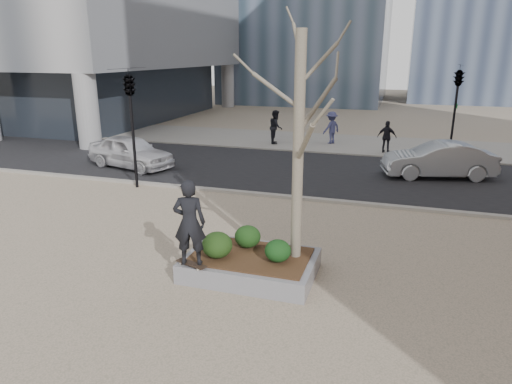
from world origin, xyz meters
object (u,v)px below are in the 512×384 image
(planter, at_px, (251,265))
(skateboard, at_px, (191,265))
(police_car, at_px, (131,152))
(skateboarder, at_px, (189,223))

(planter, bearing_deg, skateboard, -141.34)
(police_car, bearing_deg, skateboard, -126.45)
(skateboarder, bearing_deg, skateboard, -105.09)
(skateboard, height_order, skateboarder, skateboarder)
(planter, distance_m, police_car, 11.83)
(planter, relative_size, skateboarder, 1.55)
(planter, xyz_separation_m, skateboarder, (-1.10, -0.88, 1.26))
(skateboarder, xyz_separation_m, police_car, (-7.33, 9.17, -0.75))
(police_car, bearing_deg, skateboarder, -126.45)
(planter, relative_size, skateboard, 3.85)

